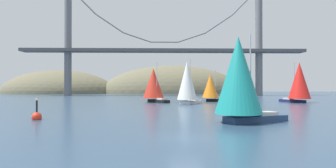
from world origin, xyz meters
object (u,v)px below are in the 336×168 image
(sailboat_scarlet_sail, at_px, (154,84))
(sailboat_teal_sail, at_px, (239,77))
(sailboat_orange_sail, at_px, (211,87))
(sailboat_red_spinnaker, at_px, (299,81))
(sailboat_white_mainsail, at_px, (187,82))
(channel_buoy, at_px, (37,116))

(sailboat_scarlet_sail, height_order, sailboat_teal_sail, sailboat_scarlet_sail)
(sailboat_scarlet_sail, distance_m, sailboat_orange_sail, 14.13)
(sailboat_scarlet_sail, relative_size, sailboat_red_spinnaker, 0.99)
(sailboat_white_mainsail, bearing_deg, sailboat_red_spinnaker, 8.28)
(sailboat_teal_sail, bearing_deg, sailboat_scarlet_sail, 103.87)
(sailboat_orange_sail, relative_size, sailboat_red_spinnaker, 0.83)
(sailboat_teal_sail, xyz_separation_m, channel_buoy, (-22.11, 3.39, -4.35))
(sailboat_teal_sail, relative_size, sailboat_white_mainsail, 0.95)
(sailboat_red_spinnaker, height_order, sailboat_white_mainsail, sailboat_white_mainsail)
(sailboat_scarlet_sail, height_order, sailboat_orange_sail, sailboat_scarlet_sail)
(sailboat_teal_sail, bearing_deg, channel_buoy, 171.28)
(sailboat_scarlet_sail, distance_m, sailboat_white_mainsail, 10.19)
(channel_buoy, bearing_deg, sailboat_teal_sail, -8.72)
(sailboat_white_mainsail, bearing_deg, sailboat_teal_sail, -85.84)
(sailboat_scarlet_sail, bearing_deg, sailboat_teal_sail, -76.13)
(sailboat_red_spinnaker, relative_size, channel_buoy, 3.57)
(sailboat_white_mainsail, bearing_deg, sailboat_orange_sail, 54.40)
(sailboat_scarlet_sail, xyz_separation_m, sailboat_red_spinnaker, (33.27, -3.30, 0.63))
(sailboat_scarlet_sail, relative_size, channel_buoy, 3.53)
(channel_buoy, bearing_deg, sailboat_scarlet_sail, 70.73)
(sailboat_teal_sail, xyz_separation_m, sailboat_red_spinnaker, (23.63, 35.75, 0.19))
(sailboat_orange_sail, height_order, sailboat_red_spinnaker, sailboat_red_spinnaker)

